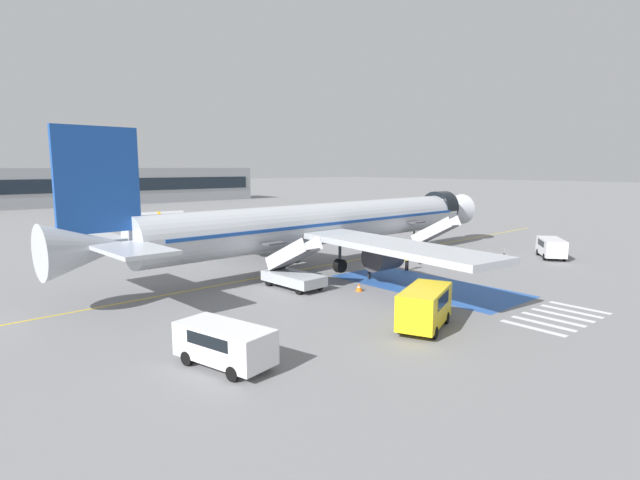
# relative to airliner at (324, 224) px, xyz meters

# --- Properties ---
(ground_plane) EXTENTS (600.00, 600.00, 0.00)m
(ground_plane) POSITION_rel_airliner_xyz_m (-0.03, -0.88, -3.69)
(ground_plane) COLOR slate
(apron_leadline_yellow) EXTENTS (79.16, 3.52, 0.01)m
(apron_leadline_yellow) POSITION_rel_airliner_xyz_m (0.74, 0.03, -3.68)
(apron_leadline_yellow) COLOR gold
(apron_leadline_yellow) RESTS_ON ground_plane
(apron_stand_patch_blue) EXTENTS (6.28, 13.93, 0.01)m
(apron_stand_patch_blue) POSITION_rel_airliner_xyz_m (0.74, -10.45, -3.68)
(apron_stand_patch_blue) COLOR #2856A8
(apron_stand_patch_blue) RESTS_ON ground_plane
(apron_walkway_bar_0) EXTENTS (0.44, 3.60, 0.01)m
(apron_walkway_bar_0) POSITION_rel_airliner_xyz_m (-2.86, -20.15, -3.68)
(apron_walkway_bar_0) COLOR silver
(apron_walkway_bar_0) RESTS_ON ground_plane
(apron_walkway_bar_1) EXTENTS (0.44, 3.60, 0.01)m
(apron_walkway_bar_1) POSITION_rel_airliner_xyz_m (-1.66, -20.15, -3.68)
(apron_walkway_bar_1) COLOR silver
(apron_walkway_bar_1) RESTS_ON ground_plane
(apron_walkway_bar_2) EXTENTS (0.44, 3.60, 0.01)m
(apron_walkway_bar_2) POSITION_rel_airliner_xyz_m (-0.46, -20.15, -3.68)
(apron_walkway_bar_2) COLOR silver
(apron_walkway_bar_2) RESTS_ON ground_plane
(apron_walkway_bar_3) EXTENTS (0.44, 3.60, 0.01)m
(apron_walkway_bar_3) POSITION_rel_airliner_xyz_m (0.74, -20.15, -3.68)
(apron_walkway_bar_3) COLOR silver
(apron_walkway_bar_3) RESTS_ON ground_plane
(apron_walkway_bar_4) EXTENTS (0.44, 3.60, 0.01)m
(apron_walkway_bar_4) POSITION_rel_airliner_xyz_m (1.94, -20.15, -3.68)
(apron_walkway_bar_4) COLOR silver
(apron_walkway_bar_4) RESTS_ON ground_plane
(apron_walkway_bar_5) EXTENTS (0.44, 3.60, 0.01)m
(apron_walkway_bar_5) POSITION_rel_airliner_xyz_m (3.14, -20.15, -3.68)
(apron_walkway_bar_5) COLOR silver
(apron_walkway_bar_5) RESTS_ON ground_plane
(airliner) EXTENTS (44.49, 36.60, 10.93)m
(airliner) POSITION_rel_airliner_xyz_m (0.00, 0.00, 0.00)
(airliner) COLOR #B7BCC4
(airliner) RESTS_ON ground_plane
(boarding_stairs_forward) EXTENTS (2.40, 5.31, 4.11)m
(boarding_stairs_forward) POSITION_rel_airliner_xyz_m (10.59, -3.87, -2.68)
(boarding_stairs_forward) COLOR #ADB2BA
(boarding_stairs_forward) RESTS_ON ground_plane
(boarding_stairs_aft) EXTENTS (2.40, 5.31, 3.89)m
(boarding_stairs_aft) POSITION_rel_airliner_xyz_m (-7.00, -4.61, -2.71)
(boarding_stairs_aft) COLOR #ADB2BA
(boarding_stairs_aft) RESTS_ON ground_plane
(fuel_tanker) EXTENTS (9.62, 3.34, 3.42)m
(fuel_tanker) POSITION_rel_airliner_xyz_m (-5.32, 24.32, -1.96)
(fuel_tanker) COLOR #38383D
(fuel_tanker) RESTS_ON ground_plane
(service_van_0) EXTENTS (4.86, 3.52, 2.18)m
(service_van_0) POSITION_rel_airliner_xyz_m (-7.30, -16.38, -2.38)
(service_van_0) COLOR yellow
(service_van_0) RESTS_ON ground_plane
(service_van_1) EXTENTS (4.65, 4.17, 1.84)m
(service_van_1) POSITION_rel_airliner_xyz_m (18.72, -11.26, -2.57)
(service_van_1) COLOR silver
(service_van_1) RESTS_ON ground_plane
(service_van_2) EXTENTS (2.94, 4.83, 1.81)m
(service_van_2) POSITION_rel_airliner_xyz_m (-17.93, -13.91, -2.58)
(service_van_2) COLOR silver
(service_van_2) RESTS_ON ground_plane
(baggage_cart) EXTENTS (2.99, 2.72, 0.87)m
(baggage_cart) POSITION_rel_airliner_xyz_m (14.41, -8.30, -3.43)
(baggage_cart) COLOR gray
(baggage_cart) RESTS_ON ground_plane
(ground_crew_0) EXTENTS (0.49, 0.38, 1.76)m
(ground_crew_0) POSITION_rel_airliner_xyz_m (3.84, -6.07, -2.67)
(ground_crew_0) COLOR black
(ground_crew_0) RESTS_ON ground_plane
(ground_crew_1) EXTENTS (0.43, 0.24, 1.85)m
(ground_crew_1) POSITION_rel_airliner_xyz_m (-0.81, -6.21, -2.61)
(ground_crew_1) COLOR #2D2D33
(ground_crew_1) RESTS_ON ground_plane
(ground_crew_2) EXTENTS (0.24, 0.43, 1.74)m
(ground_crew_2) POSITION_rel_airliner_xyz_m (6.94, -5.02, -2.68)
(ground_crew_2) COLOR #2D2D33
(ground_crew_2) RESTS_ON ground_plane
(traffic_cone_0) EXTENTS (0.51, 0.51, 0.57)m
(traffic_cone_0) POSITION_rel_airliner_xyz_m (-4.15, -8.40, -3.40)
(traffic_cone_0) COLOR orange
(traffic_cone_0) RESTS_ON ground_plane
(terminal_building) EXTENTS (77.76, 12.10, 8.41)m
(terminal_building) POSITION_rel_airliner_xyz_m (8.17, 89.94, 0.52)
(terminal_building) COLOR #9EA3A8
(terminal_building) RESTS_ON ground_plane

